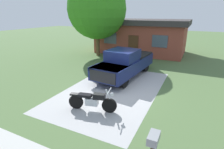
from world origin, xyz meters
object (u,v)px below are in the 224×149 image
Objects in this scene: motorcycle at (93,101)px; mailbox at (153,144)px; shade_tree at (97,9)px; pickup_truck at (126,63)px; neighbor_house at (141,36)px.

mailbox reaches higher than motorcycle.
shade_tree is at bearing 125.74° from mailbox.
mailbox is (3.14, -2.12, 0.51)m from motorcycle.
pickup_truck reaches higher than motorcycle.
neighbor_house reaches higher than pickup_truck.
neighbor_house is at bearing 108.12° from mailbox.
pickup_truck is 7.50m from shade_tree.
pickup_truck is (-0.40, 4.91, 0.48)m from motorcycle.
neighbor_house is (-4.95, 15.12, 0.81)m from mailbox.
mailbox is (3.54, -7.03, 0.03)m from pickup_truck.
neighbor_house reaches higher than motorcycle.
mailbox is at bearing -33.98° from motorcycle.
motorcycle is 0.30× the size of shade_tree.
shade_tree reaches higher than mailbox.
motorcycle is 0.38× the size of pickup_truck.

